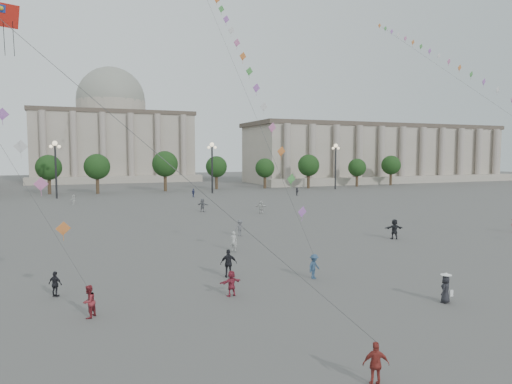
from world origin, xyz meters
name	(u,v)px	position (x,y,z in m)	size (l,w,h in m)	color
ground	(313,300)	(0.00, 0.00, 0.00)	(360.00, 360.00, 0.00)	#504D4B
hall_east	(378,154)	(75.00, 93.89, 8.43)	(84.00, 26.22, 17.20)	#9F9785
hall_central	(112,135)	(0.00, 129.22, 14.23)	(48.30, 34.30, 35.50)	#9F9785
tree_row	(134,167)	(0.00, 78.00, 5.39)	(137.12, 5.12, 8.00)	#3D2F1E
lamp_post_mid_west	(55,159)	(-15.00, 70.00, 7.35)	(2.00, 0.90, 10.65)	#262628
lamp_post_mid_east	(212,158)	(15.00, 70.00, 7.35)	(2.00, 0.90, 10.65)	#262628
lamp_post_far_east	(336,158)	(45.00, 70.00, 7.35)	(2.00, 0.90, 10.65)	#262628
person_crowd_0	(193,193)	(9.17, 63.11, 0.82)	(0.97, 0.40, 1.65)	navy
person_crowd_3	(394,229)	(16.38, 13.39, 0.97)	(1.80, 0.57, 1.94)	black
person_crowd_4	(74,199)	(-12.13, 58.32, 0.79)	(1.46, 0.47, 1.57)	silver
person_crowd_6	(240,228)	(3.15, 20.56, 0.83)	(1.07, 0.62, 1.66)	#57575B
person_crowd_7	(261,207)	(11.96, 36.11, 0.88)	(1.63, 0.52, 1.76)	beige
person_crowd_9	(297,192)	(29.32, 59.09, 0.76)	(1.41, 0.45, 1.52)	#242228
person_crowd_12	(203,205)	(4.84, 40.75, 0.94)	(1.74, 0.55, 1.88)	slate
person_crowd_13	(234,241)	(0.25, 14.18, 0.83)	(0.61, 0.40, 1.66)	#B3B3AE
tourist_0	(376,364)	(-2.60, -9.14, 0.80)	(0.94, 0.39, 1.60)	maroon
tourist_1	(55,284)	(-13.38, 6.14, 0.74)	(0.87, 0.36, 1.48)	black
tourist_2	(231,283)	(-3.98, 2.49, 0.75)	(1.38, 0.44, 1.49)	maroon
tourist_4	(229,263)	(-2.84, 6.34, 0.94)	(1.10, 0.46, 1.88)	black
kite_flyer_0	(89,302)	(-11.72, 1.82, 0.83)	(0.81, 0.63, 1.66)	maroon
kite_flyer_1	(314,266)	(2.26, 3.93, 0.82)	(1.06, 0.61, 1.63)	navy
hat_person	(446,288)	(6.57, -3.08, 0.82)	(0.87, 0.75, 1.69)	black
kite_train_east	(466,75)	(34.48, 22.67, 18.20)	(12.25, 51.16, 62.33)	#3F3F3F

